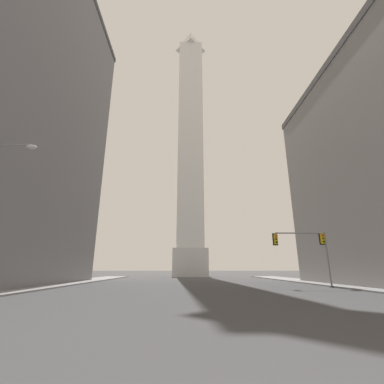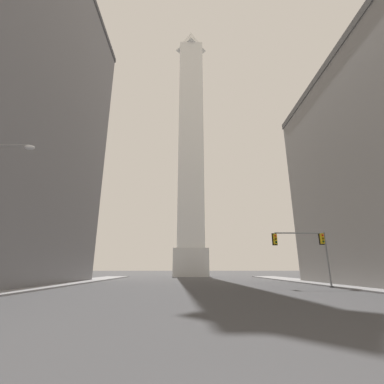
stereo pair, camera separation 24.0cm
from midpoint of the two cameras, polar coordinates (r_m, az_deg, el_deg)
sidewalk_left at (r=28.95m, az=-35.63°, el=-17.33°), size 5.00×75.64×0.15m
sidewalk_right at (r=30.41m, az=36.45°, el=-17.02°), size 5.00×75.64×0.15m
obelisk at (r=73.17m, az=-0.46°, el=11.14°), size 8.38×8.38×75.06m
traffic_light_mid_right at (r=31.21m, az=24.17°, el=-10.58°), size 5.99×0.51×5.75m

